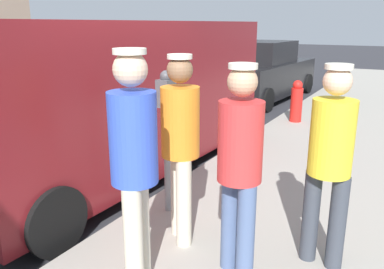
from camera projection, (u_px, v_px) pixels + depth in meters
The scene contains 9 objects.
ground_plane at pixel (81, 196), 5.01m from camera, with size 80.00×80.00×0.00m, color #2D2D33.
parking_meter_near at pixel (167, 118), 4.02m from camera, with size 0.14×0.18×1.52m.
pedestrian_in_blue at pixel (134, 158), 2.77m from camera, with size 0.34×0.34×1.81m.
pedestrian_in_orange at pixel (180, 138), 3.47m from camera, with size 0.34×0.34×1.72m.
pedestrian_in_yellow at pixel (330, 156), 3.10m from camera, with size 0.36×0.34×1.68m.
pedestrian_in_red at pixel (240, 160), 2.95m from camera, with size 0.34×0.34×1.70m.
parked_van at pixel (120, 93), 5.63m from camera, with size 2.28×5.26×2.15m.
parked_sedan_ahead at pixel (260, 73), 11.32m from camera, with size 2.15×4.49×1.65m.
fire_hydrant at pixel (297, 102), 8.08m from camera, with size 0.24×0.24×0.86m.
Camera 1 is at (3.51, -3.30, 2.11)m, focal length 36.74 mm.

